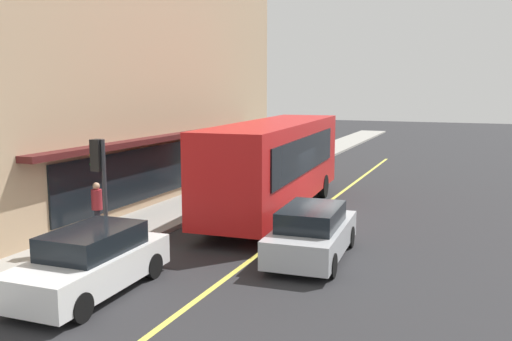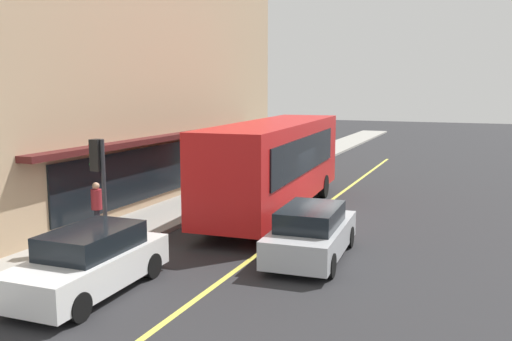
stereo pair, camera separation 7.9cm
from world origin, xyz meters
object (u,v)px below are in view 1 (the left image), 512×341
Objects in this scene: traffic_light at (99,168)px; pedestrian_mid_block at (226,160)px; car_white at (91,262)px; bus at (276,162)px; pedestrian_by_curb at (97,203)px; car_silver at (312,233)px.

traffic_light reaches higher than pedestrian_mid_block.
bus is at bearing -6.62° from car_white.
pedestrian_by_curb is at bearing 145.19° from bus.
car_silver is 2.42× the size of pedestrian_mid_block.
car_silver is at bearing -71.37° from traffic_light.
traffic_light is at bearing 33.15° from car_white.
car_white is (-9.51, 1.10, -1.24)m from bus.
bus is 6.96m from pedestrian_by_curb.
traffic_light reaches higher than pedestrian_by_curb.
bus is at bearing -136.79° from pedestrian_mid_block.
pedestrian_mid_block is (9.57, 7.23, 0.51)m from car_silver.
pedestrian_by_curb is (1.28, 1.17, -1.37)m from traffic_light.
pedestrian_by_curb is (3.84, 2.84, 0.42)m from car_white.
bus is 6.19× the size of pedestrian_mid_block.
bus is 2.59× the size of car_white.
bus is 6.28m from pedestrian_mid_block.
traffic_light is (-6.96, 2.77, 0.55)m from bus.
bus is 9.66m from car_white.
car_white is at bearing 173.38° from bus.
bus reaches higher than car_silver.
car_silver is at bearing -84.64° from pedestrian_by_curb.
car_white is 14.42m from pedestrian_mid_block.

